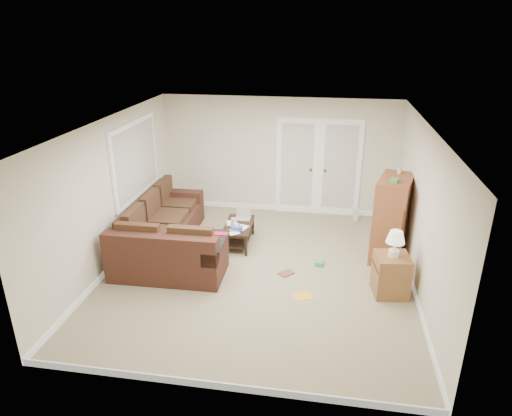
% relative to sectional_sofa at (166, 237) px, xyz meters
% --- Properties ---
extents(floor, '(5.50, 5.50, 0.00)m').
position_rel_sectional_sofa_xyz_m(floor, '(1.73, -0.31, -0.34)').
color(floor, gray).
rests_on(floor, ground).
extents(ceiling, '(5.00, 5.50, 0.02)m').
position_rel_sectional_sofa_xyz_m(ceiling, '(1.73, -0.31, 2.16)').
color(ceiling, silver).
rests_on(ceiling, wall_back).
extents(wall_left, '(0.02, 5.50, 2.50)m').
position_rel_sectional_sofa_xyz_m(wall_left, '(-0.77, -0.31, 0.91)').
color(wall_left, beige).
rests_on(wall_left, floor).
extents(wall_right, '(0.02, 5.50, 2.50)m').
position_rel_sectional_sofa_xyz_m(wall_right, '(4.23, -0.31, 0.91)').
color(wall_right, beige).
rests_on(wall_right, floor).
extents(wall_back, '(5.00, 0.02, 2.50)m').
position_rel_sectional_sofa_xyz_m(wall_back, '(1.73, 2.44, 0.91)').
color(wall_back, beige).
rests_on(wall_back, floor).
extents(wall_front, '(5.00, 0.02, 2.50)m').
position_rel_sectional_sofa_xyz_m(wall_front, '(1.73, -3.06, 0.91)').
color(wall_front, beige).
rests_on(wall_front, floor).
extents(baseboards, '(5.00, 5.50, 0.10)m').
position_rel_sectional_sofa_xyz_m(baseboards, '(1.73, -0.31, -0.29)').
color(baseboards, silver).
rests_on(baseboards, floor).
extents(french_doors, '(1.80, 0.05, 2.13)m').
position_rel_sectional_sofa_xyz_m(french_doors, '(2.58, 2.41, 0.69)').
color(french_doors, silver).
rests_on(french_doors, floor).
extents(window_left, '(0.05, 1.92, 1.42)m').
position_rel_sectional_sofa_xyz_m(window_left, '(-0.73, 0.69, 1.21)').
color(window_left, silver).
rests_on(window_left, wall_left).
extents(sectional_sofa, '(1.93, 2.83, 0.87)m').
position_rel_sectional_sofa_xyz_m(sectional_sofa, '(0.00, 0.00, 0.00)').
color(sectional_sofa, '#432319').
rests_on(sectional_sofa, floor).
extents(coffee_table, '(0.52, 1.00, 0.67)m').
position_rel_sectional_sofa_xyz_m(coffee_table, '(1.20, 0.65, -0.12)').
color(coffee_table, black).
rests_on(coffee_table, floor).
extents(tv_armoire, '(0.74, 1.04, 1.60)m').
position_rel_sectional_sofa_xyz_m(tv_armoire, '(3.93, 0.55, 0.41)').
color(tv_armoire, brown).
rests_on(tv_armoire, floor).
extents(side_cabinet, '(0.56, 0.56, 1.06)m').
position_rel_sectional_sofa_xyz_m(side_cabinet, '(3.84, -0.67, 0.04)').
color(side_cabinet, brown).
rests_on(side_cabinet, floor).
extents(space_heater, '(0.11, 0.10, 0.28)m').
position_rel_sectional_sofa_xyz_m(space_heater, '(3.43, 2.14, -0.20)').
color(space_heater, silver).
rests_on(space_heater, floor).
extents(floor_magazine, '(0.37, 0.35, 0.01)m').
position_rel_sectional_sofa_xyz_m(floor_magazine, '(2.53, -0.98, -0.34)').
color(floor_magazine, gold).
rests_on(floor_magazine, floor).
extents(floor_greenbox, '(0.15, 0.19, 0.07)m').
position_rel_sectional_sofa_xyz_m(floor_greenbox, '(2.74, 0.07, -0.30)').
color(floor_greenbox, '#449757').
rests_on(floor_greenbox, floor).
extents(floor_book, '(0.30, 0.30, 0.02)m').
position_rel_sectional_sofa_xyz_m(floor_book, '(2.14, -0.27, -0.33)').
color(floor_book, brown).
rests_on(floor_book, floor).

